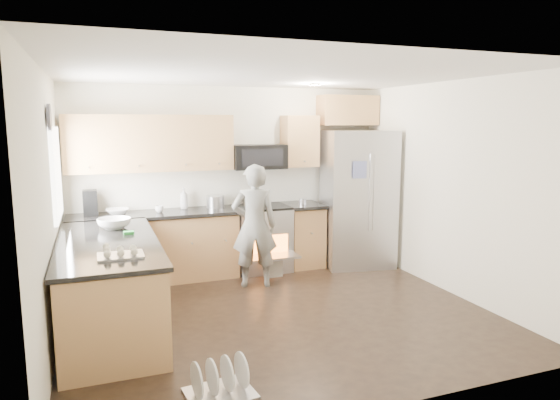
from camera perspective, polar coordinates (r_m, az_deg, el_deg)
name	(u,v)px	position (r m, az deg, el deg)	size (l,w,h in m)	color
ground	(279,314)	(5.66, -0.06, -12.90)	(4.50, 4.50, 0.00)	black
room_shell	(276,163)	(5.28, -0.50, 4.25)	(4.54, 4.04, 2.62)	white
back_cabinet_run	(194,207)	(6.89, -9.75, -0.77)	(4.45, 0.64, 2.50)	#AB7644
peninsula	(110,285)	(5.43, -18.84, -9.15)	(0.96, 2.36, 1.04)	#AB7644
stove_range	(261,223)	(7.12, -2.19, -2.69)	(0.76, 0.97, 1.79)	#B7B7BC
refrigerator	(358,199)	(7.41, 8.88, 0.16)	(1.09, 0.91, 1.99)	#B7B7BC
person	(254,226)	(6.38, -2.94, -2.97)	(0.58, 0.38, 1.58)	gray
dish_rack	(220,386)	(4.14, -6.88, -20.33)	(0.55, 0.46, 0.31)	#B7B7BC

